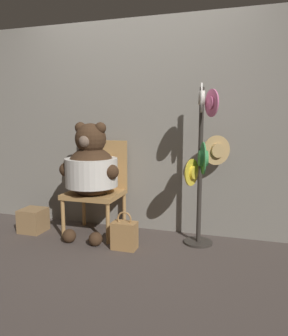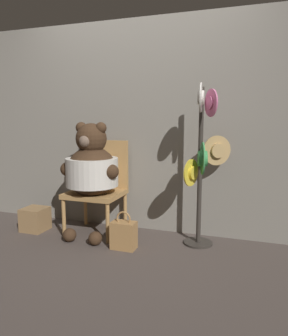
% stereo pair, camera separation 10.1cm
% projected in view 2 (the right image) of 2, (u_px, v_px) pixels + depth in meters
% --- Properties ---
extents(ground_plane, '(14.00, 14.00, 0.00)m').
position_uv_depth(ground_plane, '(122.00, 244.00, 3.20)').
color(ground_plane, '#4C423D').
extents(wall_back, '(8.00, 0.10, 2.24)m').
position_uv_depth(wall_back, '(141.00, 127.00, 3.55)').
color(wall_back, gray).
rests_on(wall_back, ground_plane).
extents(chair, '(0.56, 0.51, 0.98)m').
position_uv_depth(chair, '(99.00, 184.00, 3.52)').
color(chair, '#B2844C').
rests_on(chair, ground_plane).
extents(teddy_bear, '(0.64, 0.57, 1.18)m').
position_uv_depth(teddy_bear, '(92.00, 169.00, 3.33)').
color(teddy_bear, '#3D2819').
rests_on(teddy_bear, ground_plane).
extents(hat_display_rack, '(0.40, 0.48, 1.52)m').
position_uv_depth(hat_display_rack, '(203.00, 160.00, 3.01)').
color(hat_display_rack, '#332D28').
rests_on(hat_display_rack, ground_plane).
extents(handbag_on_ground, '(0.23, 0.14, 0.36)m').
position_uv_depth(handbag_on_ground, '(124.00, 235.00, 3.07)').
color(handbag_on_ground, '#A87A47').
rests_on(handbag_on_ground, ground_plane).
extents(wooden_crate, '(0.25, 0.25, 0.25)m').
position_uv_depth(wooden_crate, '(35.00, 219.00, 3.58)').
color(wooden_crate, '#937047').
rests_on(wooden_crate, ground_plane).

